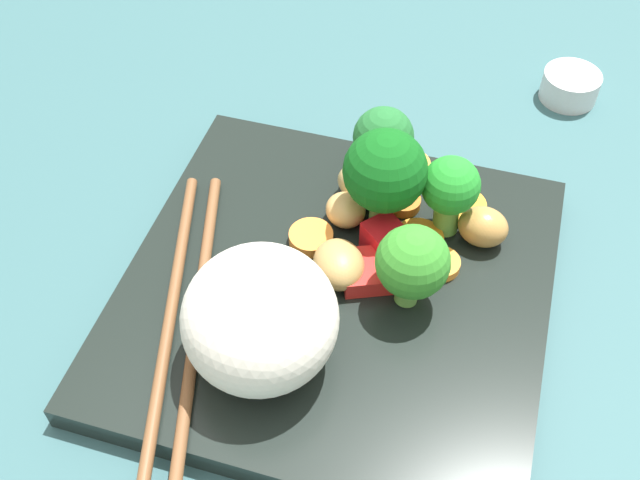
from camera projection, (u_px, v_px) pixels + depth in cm
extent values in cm
cube|color=#31585C|center=(335.00, 310.00, 48.35)|extent=(110.00, 110.00, 2.00)
cube|color=black|center=(336.00, 292.00, 46.94)|extent=(26.26, 26.26, 1.72)
ellipsoid|color=white|center=(260.00, 318.00, 40.38)|extent=(10.26, 10.52, 7.03)
cylinder|color=#6BB147|center=(446.00, 214.00, 48.27)|extent=(2.31, 2.46, 2.79)
sphere|color=#238E2A|center=(451.00, 185.00, 46.30)|extent=(3.65, 3.65, 3.65)
cylinder|color=#71B152|center=(381.00, 166.00, 51.13)|extent=(1.92, 2.02, 2.64)
sphere|color=#21672E|center=(383.00, 137.00, 48.87)|extent=(3.94, 3.94, 3.94)
cylinder|color=#61A444|center=(409.00, 285.00, 44.85)|extent=(2.03, 2.17, 2.35)
sphere|color=#348A2A|center=(413.00, 261.00, 43.03)|extent=(4.31, 4.31, 4.31)
cylinder|color=#68A445|center=(379.00, 211.00, 48.30)|extent=(1.68, 2.06, 3.01)
sphere|color=#0F5717|center=(385.00, 171.00, 45.72)|extent=(5.15, 5.15, 5.15)
cylinder|color=orange|center=(463.00, 207.00, 50.00)|extent=(3.21, 3.21, 0.64)
cylinder|color=orange|center=(418.00, 240.00, 48.14)|extent=(3.72, 3.72, 0.65)
cylinder|color=orange|center=(311.00, 238.00, 48.17)|extent=(3.96, 3.96, 0.78)
cylinder|color=orange|center=(412.00, 166.00, 52.40)|extent=(3.42, 3.42, 0.79)
cylinder|color=orange|center=(404.00, 202.00, 50.19)|extent=(2.68, 2.68, 0.73)
cylinder|color=orange|center=(440.00, 264.00, 46.89)|extent=(3.27, 3.27, 0.62)
cube|color=red|center=(367.00, 271.00, 46.13)|extent=(3.92, 3.89, 1.23)
cube|color=red|center=(384.00, 239.00, 47.22)|extent=(3.14, 3.13, 2.12)
ellipsoid|color=tan|center=(364.00, 184.00, 49.96)|extent=(3.99, 3.30, 2.63)
ellipsoid|color=tan|center=(346.00, 210.00, 48.89)|extent=(3.67, 3.69, 1.98)
ellipsoid|color=tan|center=(331.00, 263.00, 45.90)|extent=(4.29, 4.61, 2.23)
ellipsoid|color=#BD8844|center=(483.00, 227.00, 47.61)|extent=(3.46, 3.01, 2.51)
cylinder|color=brown|center=(170.00, 318.00, 44.20)|extent=(6.01, 21.82, 0.70)
cylinder|color=brown|center=(197.00, 318.00, 44.20)|extent=(6.01, 21.82, 0.70)
cylinder|color=silver|center=(570.00, 86.00, 59.66)|extent=(4.43, 4.43, 2.24)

